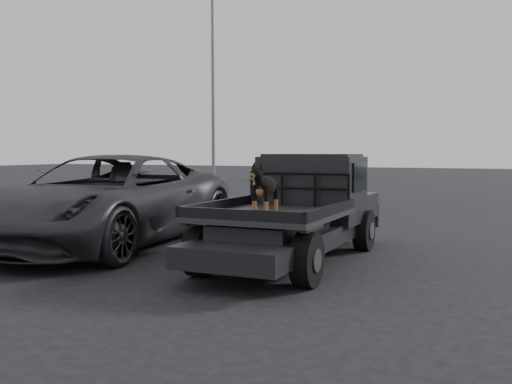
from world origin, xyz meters
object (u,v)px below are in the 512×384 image
at_px(distant_car_a, 300,168).
at_px(floodlight_near, 213,23).
at_px(parked_suv, 107,200).
at_px(flatbed_ute, 294,234).
at_px(dog, 265,190).

relative_size(distant_car_a, floodlight_near, 0.30).
distance_m(parked_suv, floodlight_near, 19.79).
xyz_separation_m(parked_suv, floodlight_near, (-6.90, 16.97, 7.48)).
xyz_separation_m(flatbed_ute, parked_suv, (-3.92, 0.01, 0.43)).
bearing_deg(parked_suv, floodlight_near, 105.82).
bearing_deg(flatbed_ute, floodlight_near, 122.52).
bearing_deg(dog, floodlight_near, 120.65).
bearing_deg(parked_suv, flatbed_ute, -6.53).
height_order(parked_suv, distant_car_a, parked_suv).
bearing_deg(dog, distant_car_a, 108.94).
relative_size(dog, floodlight_near, 0.05).
bearing_deg(distant_car_a, floodlight_near, -103.80).
bearing_deg(distant_car_a, parked_suv, -82.00).
relative_size(flatbed_ute, distant_car_a, 1.14).
relative_size(dog, parked_suv, 0.12).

